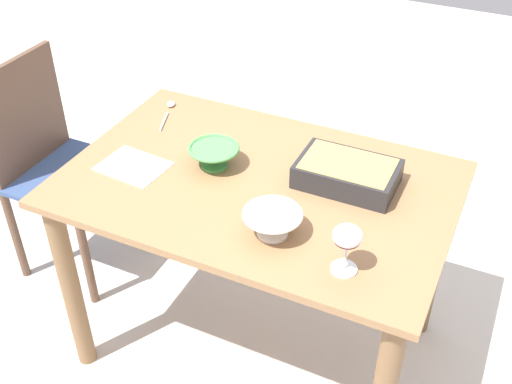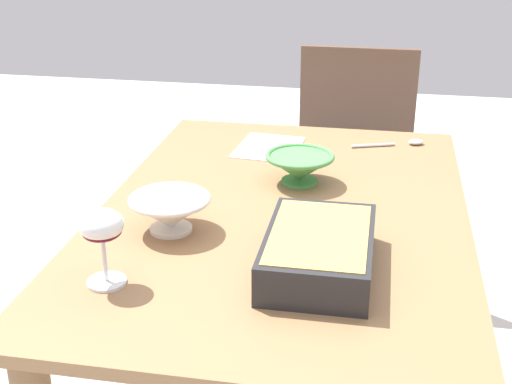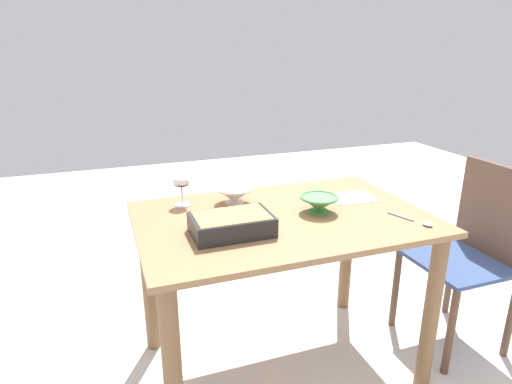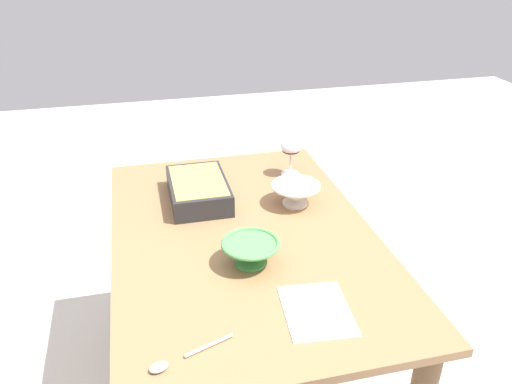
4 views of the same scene
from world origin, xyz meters
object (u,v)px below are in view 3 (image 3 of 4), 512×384
(chair, at_px, (472,248))
(napkin, at_px, (352,197))
(serving_spoon, at_px, (419,222))
(small_bowl, at_px, (319,203))
(dining_table, at_px, (282,247))
(mixing_bowl, at_px, (235,194))
(wine_glass, at_px, (181,183))
(casserole_dish, at_px, (232,223))

(chair, relative_size, napkin, 4.32)
(serving_spoon, bearing_deg, small_bowl, 142.58)
(dining_table, height_order, chair, chair)
(chair, distance_m, mixing_bowl, 1.22)
(serving_spoon, distance_m, napkin, 0.38)
(wine_glass, xyz_separation_m, serving_spoon, (0.88, -0.54, -0.10))
(serving_spoon, bearing_deg, chair, 17.76)
(dining_table, bearing_deg, small_bowl, -5.60)
(small_bowl, bearing_deg, dining_table, 174.40)
(chair, xyz_separation_m, casserole_dish, (-1.24, 0.01, 0.31))
(chair, relative_size, wine_glass, 6.28)
(mixing_bowl, xyz_separation_m, small_bowl, (0.31, -0.23, -0.00))
(napkin, bearing_deg, mixing_bowl, 168.07)
(chair, bearing_deg, wine_glass, 164.25)
(casserole_dish, relative_size, napkin, 1.44)
(dining_table, xyz_separation_m, serving_spoon, (0.50, -0.27, 0.16))
(chair, bearing_deg, serving_spoon, -162.24)
(wine_glass, bearing_deg, dining_table, -35.38)
(wine_glass, bearing_deg, chair, -15.75)
(mixing_bowl, bearing_deg, casserole_dish, -109.12)
(wine_glass, height_order, mixing_bowl, wine_glass)
(chair, bearing_deg, mixing_bowl, 163.64)
(wine_glass, distance_m, mixing_bowl, 0.25)
(mixing_bowl, bearing_deg, chair, -16.36)
(small_bowl, height_order, napkin, small_bowl)
(mixing_bowl, bearing_deg, dining_table, -55.86)
(mixing_bowl, height_order, small_bowl, mixing_bowl)
(chair, xyz_separation_m, napkin, (-0.58, 0.21, 0.27))
(serving_spoon, bearing_deg, mixing_bowl, 142.90)
(chair, distance_m, casserole_dish, 1.28)
(casserole_dish, height_order, serving_spoon, casserole_dish)
(mixing_bowl, relative_size, serving_spoon, 0.84)
(dining_table, distance_m, small_bowl, 0.25)
(wine_glass, relative_size, small_bowl, 0.87)
(dining_table, xyz_separation_m, mixing_bowl, (-0.15, 0.22, 0.19))
(serving_spoon, bearing_deg, dining_table, 151.52)
(small_bowl, xyz_separation_m, napkin, (0.24, 0.12, -0.04))
(dining_table, height_order, napkin, napkin)
(small_bowl, bearing_deg, serving_spoon, -37.42)
(casserole_dish, distance_m, napkin, 0.70)
(dining_table, height_order, small_bowl, small_bowl)
(chair, height_order, casserole_dish, chair)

